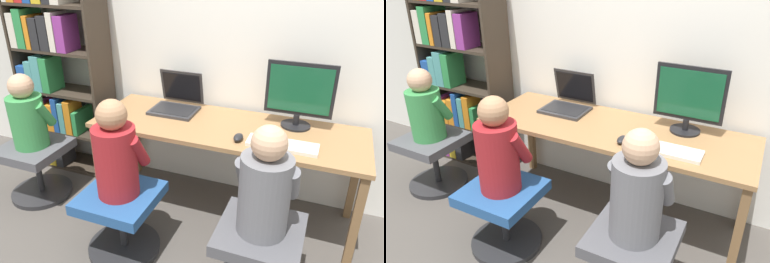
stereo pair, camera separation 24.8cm
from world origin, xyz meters
TOP-DOWN VIEW (x-y plane):
  - ground_plane at (0.00, 0.00)m, footprint 14.00×14.00m
  - wall_back at (0.00, 0.70)m, footprint 10.00×0.05m
  - desk at (0.00, 0.32)m, footprint 1.85×0.64m
  - desktop_monitor at (0.44, 0.48)m, footprint 0.44×0.20m
  - laptop at (-0.43, 0.46)m, footprint 0.34×0.32m
  - keyboard at (0.40, 0.16)m, footprint 0.43×0.15m
  - computer_mouse_by_keyboard at (0.13, 0.14)m, footprint 0.06×0.10m
  - office_chair_left at (0.39, -0.32)m, footprint 0.47×0.47m
  - office_chair_right at (-0.49, -0.31)m, footprint 0.47×0.47m
  - person_at_monitor at (0.39, -0.31)m, footprint 0.33×0.29m
  - person_at_laptop at (-0.49, -0.30)m, footprint 0.31×0.29m
  - bookshelf at (-1.56, 0.47)m, footprint 0.80×0.30m
  - office_chair_side at (-1.44, -0.01)m, footprint 0.47×0.47m
  - person_near_shelf at (-1.44, -0.00)m, footprint 0.31×0.27m

SIDE VIEW (x-z plane):
  - ground_plane at x=0.00m, z-range 0.00..0.00m
  - office_chair_left at x=0.39m, z-range 0.05..0.49m
  - office_chair_right at x=-0.49m, z-range 0.05..0.49m
  - office_chair_side at x=-1.44m, z-range 0.05..0.49m
  - desk at x=0.00m, z-range 0.28..1.00m
  - person_near_shelf at x=-1.44m, z-range 0.41..0.98m
  - person_at_monitor at x=0.39m, z-range 0.41..1.02m
  - person_at_laptop at x=-0.49m, z-range 0.41..1.03m
  - keyboard at x=0.40m, z-range 0.72..0.74m
  - computer_mouse_by_keyboard at x=0.13m, z-range 0.72..0.76m
  - laptop at x=-0.43m, z-range 0.64..0.91m
  - bookshelf at x=-1.56m, z-range 0.02..1.81m
  - desktop_monitor at x=0.44m, z-range 0.72..1.16m
  - wall_back at x=0.00m, z-range 0.00..2.60m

